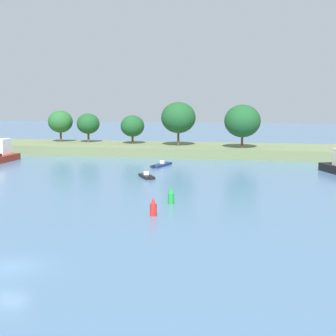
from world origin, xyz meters
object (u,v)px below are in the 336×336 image
channel_buoy_green (171,197)px  small_motorboat (161,165)px  fishing_skiff (147,176)px  channel_buoy_red (153,208)px

channel_buoy_green → small_motorboat: bearing=103.6°
small_motorboat → channel_buoy_green: (7.25, -30.03, 0.59)m
fishing_skiff → channel_buoy_green: bearing=-68.6°
channel_buoy_red → channel_buoy_green: 5.97m
fishing_skiff → small_motorboat: bearing=91.8°
channel_buoy_red → small_motorboat: bearing=100.3°
fishing_skiff → small_motorboat: small_motorboat is taller
channel_buoy_green → channel_buoy_red: bearing=-96.7°
channel_buoy_red → channel_buoy_green: size_ratio=1.00×
small_motorboat → channel_buoy_red: bearing=-79.7°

